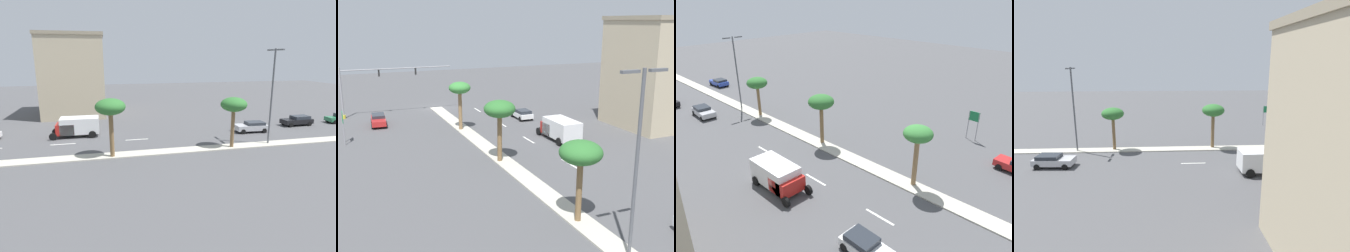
% 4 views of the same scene
% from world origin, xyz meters
% --- Properties ---
extents(ground_plane, '(160.00, 160.00, 0.00)m').
position_xyz_m(ground_plane, '(0.00, 31.77, 0.00)').
color(ground_plane, '#4C4C4F').
extents(median_curb, '(1.80, 81.68, 0.12)m').
position_xyz_m(median_curb, '(0.00, 40.84, 0.06)').
color(median_curb, '#B7B2A3').
rests_on(median_curb, ground).
extents(lane_stripe_trailing, '(0.20, 2.80, 0.01)m').
position_xyz_m(lane_stripe_trailing, '(-5.42, 4.00, 0.01)').
color(lane_stripe_trailing, silver).
rests_on(lane_stripe_trailing, ground).
extents(lane_stripe_far, '(0.20, 2.80, 0.01)m').
position_xyz_m(lane_stripe_far, '(-5.42, 13.43, 0.01)').
color(lane_stripe_far, silver).
rests_on(lane_stripe_far, ground).
extents(lane_stripe_right, '(0.20, 2.80, 0.01)m').
position_xyz_m(lane_stripe_right, '(-5.42, 21.22, 0.01)').
color(lane_stripe_right, silver).
rests_on(lane_stripe_right, ground).
extents(lane_stripe_outboard, '(0.20, 2.80, 0.01)m').
position_xyz_m(lane_stripe_outboard, '(-5.42, 29.84, 0.01)').
color(lane_stripe_outboard, silver).
rests_on(lane_stripe_outboard, ground).
extents(traffic_signal_gantry, '(15.50, 0.53, 6.98)m').
position_xyz_m(traffic_signal_gantry, '(9.60, 1.91, 4.49)').
color(traffic_signal_gantry, gray).
rests_on(traffic_signal_gantry, ground).
extents(directional_road_sign, '(0.10, 1.25, 3.56)m').
position_xyz_m(directional_road_sign, '(13.70, 14.47, 2.53)').
color(directional_road_sign, gray).
rests_on(directional_road_sign, ground).
extents(commercial_building, '(12.30, 10.27, 13.64)m').
position_xyz_m(commercial_building, '(-24.24, 21.47, 6.83)').
color(commercial_building, tan).
rests_on(commercial_building, ground).
extents(palm_tree_inboard, '(2.62, 2.62, 5.85)m').
position_xyz_m(palm_tree_inboard, '(0.33, 14.02, 5.01)').
color(palm_tree_inboard, olive).
rests_on(palm_tree_inboard, median_curb).
extents(palm_tree_left, '(2.96, 2.96, 5.86)m').
position_xyz_m(palm_tree_left, '(0.38, 26.66, 5.01)').
color(palm_tree_left, brown).
rests_on(palm_tree_left, median_curb).
extents(palm_tree_outboard, '(2.84, 2.84, 5.54)m').
position_xyz_m(palm_tree_outboard, '(0.18, 39.75, 4.74)').
color(palm_tree_outboard, brown).
rests_on(palm_tree_outboard, median_curb).
extents(street_lamp_mid, '(2.90, 0.24, 10.64)m').
position_xyz_m(street_lamp_mid, '(-0.16, 44.48, 6.30)').
color(street_lamp_mid, '#515459').
rests_on(street_lamp_mid, median_curb).
extents(sedan_white_outboard, '(1.98, 3.87, 1.31)m').
position_xyz_m(sedan_white_outboard, '(-9.15, 11.74, 0.71)').
color(sedan_white_outboard, silver).
rests_on(sedan_white_outboard, ground).
extents(sedan_red_left, '(2.13, 4.61, 1.36)m').
position_xyz_m(sedan_red_left, '(9.35, 7.59, 0.74)').
color(sedan_red_left, red).
rests_on(sedan_red_left, ground).
extents(box_truck, '(2.70, 5.92, 2.44)m').
position_xyz_m(box_truck, '(-8.63, 22.59, 1.34)').
color(box_truck, '#B21E19').
rests_on(box_truck, ground).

